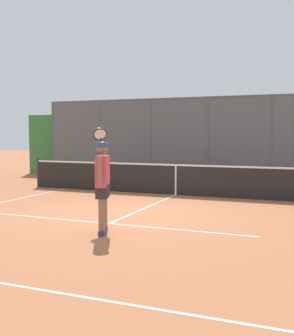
{
  "coord_description": "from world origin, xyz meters",
  "views": [
    {
      "loc": [
        -4.06,
        8.82,
        1.91
      ],
      "look_at": [
        -0.12,
        -0.92,
        1.05
      ],
      "focal_mm": 45.01,
      "sensor_mm": 36.0,
      "label": 1
    }
  ],
  "objects": [
    {
      "name": "ground_plane",
      "position": [
        0.0,
        0.0,
        0.0
      ],
      "size": [
        60.0,
        60.0,
        0.0
      ],
      "primitive_type": "plane",
      "color": "#A8603D"
    },
    {
      "name": "court_line_markings",
      "position": [
        0.0,
        1.31,
        0.0
      ],
      "size": [
        8.12,
        8.3,
        0.01
      ],
      "color": "white",
      "rests_on": "ground"
    },
    {
      "name": "fence_backdrop",
      "position": [
        -0.0,
        -8.33,
        1.39
      ],
      "size": [
        17.72,
        1.37,
        3.39
      ],
      "color": "#565B60",
      "rests_on": "ground"
    },
    {
      "name": "tennis_net",
      "position": [
        0.0,
        -3.6,
        0.49
      ],
      "size": [
        10.43,
        0.09,
        1.07
      ],
      "color": "#2D2D2D",
      "rests_on": "ground"
    },
    {
      "name": "tennis_player",
      "position": [
        -0.29,
        1.75,
        1.04
      ],
      "size": [
        0.82,
        1.28,
        2.05
      ],
      "rotation": [
        0.0,
        0.0,
        -1.23
      ],
      "color": "navy",
      "rests_on": "ground"
    }
  ]
}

